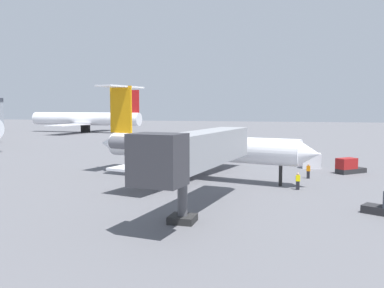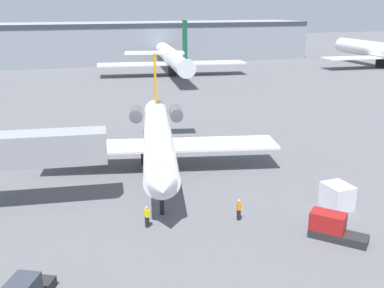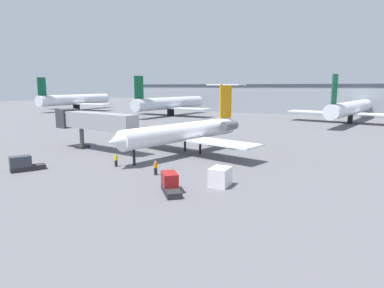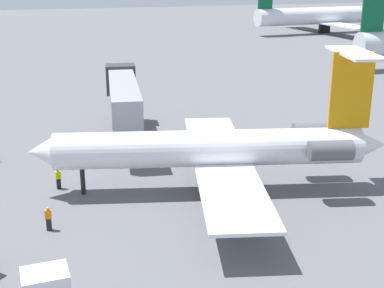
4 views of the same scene
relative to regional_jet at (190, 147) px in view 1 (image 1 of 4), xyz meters
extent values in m
cube|color=#5B5B60|center=(-1.93, -0.19, -3.62)|extent=(400.00, 400.00, 0.10)
cylinder|color=white|center=(-0.19, -0.83, -0.08)|extent=(7.94, 23.39, 2.79)
cone|color=white|center=(-2.98, -13.00, -0.08)|extent=(3.08, 2.74, 2.65)
cone|color=white|center=(2.62, 11.43, -0.08)|extent=(2.89, 3.06, 2.37)
cube|color=white|center=(6.27, -1.29, -1.17)|extent=(11.83, 6.77, 0.24)
cube|color=white|center=(-6.21, 1.57, -1.17)|extent=(11.83, 6.77, 0.24)
cylinder|color=#595960|center=(3.98, 7.11, 0.32)|extent=(2.18, 3.45, 1.50)
cylinder|color=#595960|center=(-0.49, 8.14, 0.32)|extent=(2.18, 3.45, 1.50)
cube|color=orange|center=(2.19, 9.58, 4.23)|extent=(0.95, 3.17, 5.82)
cube|color=white|center=(2.19, 9.58, 7.04)|extent=(7.16, 3.86, 0.20)
cylinder|color=black|center=(-2.35, -10.27, -2.52)|extent=(0.36, 0.36, 2.10)
cylinder|color=black|center=(1.82, 0.76, -2.52)|extent=(0.36, 0.36, 2.10)
cylinder|color=black|center=(-1.30, 1.47, -2.52)|extent=(0.36, 0.36, 2.10)
cube|color=gray|center=(-13.95, -4.94, 1.29)|extent=(16.55, 4.70, 2.60)
cube|color=#333338|center=(-21.66, -3.93, 1.29)|extent=(2.80, 3.48, 3.20)
cylinder|color=#4C4C51|center=(-18.00, -4.41, -1.79)|extent=(0.70, 0.70, 3.56)
cube|color=#262626|center=(-18.00, -4.41, -3.32)|extent=(1.80, 1.80, 0.50)
cube|color=black|center=(3.03, -13.07, -3.15)|extent=(0.30, 0.36, 0.85)
cube|color=orange|center=(3.03, -13.07, -2.42)|extent=(0.33, 0.44, 0.60)
sphere|color=tan|center=(3.03, -13.07, -2.00)|extent=(0.24, 0.24, 0.24)
cube|color=black|center=(-3.95, -12.02, -3.15)|extent=(0.28, 0.35, 0.85)
cube|color=yellow|center=(-3.95, -12.02, -2.42)|extent=(0.31, 0.43, 0.60)
sphere|color=tan|center=(-3.95, -12.02, -2.00)|extent=(0.24, 0.24, 0.24)
cube|color=#262628|center=(8.41, -18.18, -3.27)|extent=(3.74, 3.89, 0.60)
cube|color=maroon|center=(7.86, -17.59, -2.32)|extent=(2.66, 2.71, 1.30)
cube|color=silver|center=(11.57, -13.54, -2.58)|extent=(2.03, 2.45, 1.98)
cylinder|color=white|center=(75.07, 56.23, 0.89)|extent=(6.84, 39.11, 4.12)
cube|color=red|center=(73.85, 38.81, 6.45)|extent=(0.58, 4.01, 7.00)
cube|color=white|center=(75.07, 56.23, -0.77)|extent=(33.03, 8.28, 0.30)
cube|color=black|center=(75.07, 56.23, -2.37)|extent=(1.20, 2.80, 2.40)
camera|label=1|loc=(-45.13, -12.49, 4.43)|focal=38.59mm
camera|label=2|loc=(-10.36, -41.85, 12.30)|focal=42.10mm
camera|label=3|loc=(25.54, -45.23, 6.78)|focal=31.81mm
camera|label=4|loc=(36.17, -13.21, 12.98)|focal=49.84mm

